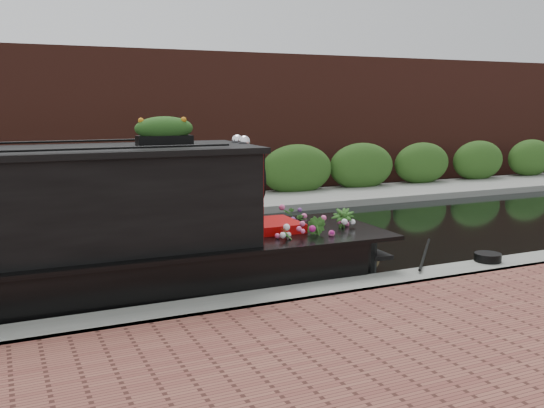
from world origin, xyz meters
name	(u,v)px	position (x,y,z in m)	size (l,w,h in m)	color
ground	(198,254)	(0.00, 0.00, 0.00)	(80.00, 80.00, 0.00)	black
near_bank_coping	(281,314)	(0.00, -3.30, 0.00)	(40.00, 0.60, 0.50)	gray
far_bank_path	(143,214)	(0.00, 4.20, 0.00)	(40.00, 2.40, 0.34)	gray
far_hedge	(135,208)	(0.00, 5.10, 0.00)	(40.00, 1.10, 2.80)	#2C541C
far_brick_wall	(118,196)	(0.00, 7.20, 0.00)	(40.00, 1.00, 8.00)	#51241B
rope_fender	(364,257)	(2.09, -1.93, 0.17)	(0.34, 0.34, 0.38)	brown
coiled_mooring_rope	(488,257)	(3.45, -3.15, 0.31)	(0.39, 0.39, 0.12)	black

